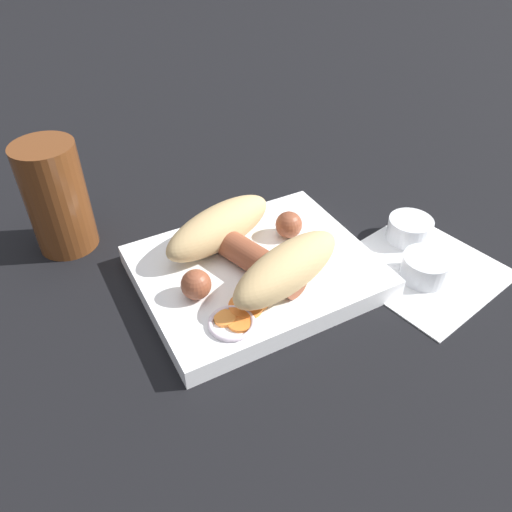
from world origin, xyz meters
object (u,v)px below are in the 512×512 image
at_px(food_tray, 256,271).
at_px(condiment_cup_far, 409,231).
at_px(bread_roll, 251,246).
at_px(sausage, 246,252).
at_px(condiment_cup_near, 425,269).
at_px(drink_glass, 57,198).

bearing_deg(food_tray, condiment_cup_far, 172.91).
distance_m(bread_roll, condiment_cup_far, 0.20).
xyz_separation_m(food_tray, sausage, (0.01, -0.00, 0.03)).
height_order(food_tray, condiment_cup_near, condiment_cup_near).
bearing_deg(condiment_cup_near, condiment_cup_far, -117.82).
xyz_separation_m(bread_roll, condiment_cup_near, (-0.16, 0.09, -0.03)).
bearing_deg(bread_roll, condiment_cup_near, 152.13).
height_order(bread_roll, sausage, bread_roll).
distance_m(sausage, condiment_cup_near, 0.19).
bearing_deg(food_tray, sausage, -26.74).
height_order(sausage, condiment_cup_far, sausage).
bearing_deg(condiment_cup_far, drink_glass, -27.25).
xyz_separation_m(bread_roll, drink_glass, (0.16, -0.16, 0.02)).
distance_m(condiment_cup_near, drink_glass, 0.41).
height_order(condiment_cup_far, drink_glass, drink_glass).
xyz_separation_m(food_tray, drink_glass, (0.16, -0.16, 0.05)).
distance_m(condiment_cup_near, condiment_cup_far, 0.07).
relative_size(bread_roll, drink_glass, 1.43).
bearing_deg(condiment_cup_far, condiment_cup_near, 62.18).
relative_size(food_tray, condiment_cup_near, 4.66).
relative_size(condiment_cup_near, drink_glass, 0.41).
height_order(condiment_cup_near, drink_glass, drink_glass).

